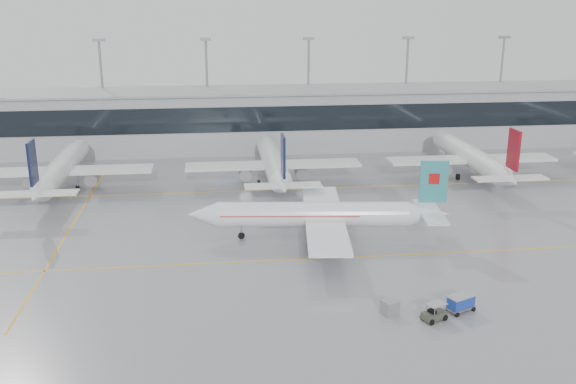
{
  "coord_description": "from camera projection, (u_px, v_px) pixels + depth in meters",
  "views": [
    {
      "loc": [
        -9.72,
        -71.65,
        30.33
      ],
      "look_at": [
        0.0,
        12.0,
        5.0
      ],
      "focal_mm": 40.0,
      "sensor_mm": 36.0,
      "label": 1
    }
  ],
  "objects": [
    {
      "name": "ground",
      "position": [
        299.0,
        259.0,
        77.97
      ],
      "size": [
        320.0,
        320.0,
        0.0
      ],
      "primitive_type": "plane",
      "color": "gray",
      "rests_on": "ground"
    },
    {
      "name": "taxi_line_main",
      "position": [
        299.0,
        259.0,
        77.97
      ],
      "size": [
        120.0,
        0.25,
        0.01
      ],
      "primitive_type": "cube",
      "color": "#EAA30F",
      "rests_on": "ground"
    },
    {
      "name": "baggage_tug",
      "position": [
        434.0,
        314.0,
        63.06
      ],
      "size": [
        3.59,
        2.34,
        1.74
      ],
      "rotation": [
        0.0,
        0.0,
        0.43
      ],
      "color": "#393E31",
      "rests_on": "ground"
    },
    {
      "name": "parked_jet_d",
      "position": [
        471.0,
        157.0,
        112.82
      ],
      "size": [
        29.64,
        36.96,
        11.72
      ],
      "rotation": [
        0.0,
        0.0,
        1.57
      ],
      "color": "silver",
      "rests_on": "ground"
    },
    {
      "name": "terminal_roof",
      "position": [
        260.0,
        90.0,
        133.43
      ],
      "size": [
        182.0,
        16.0,
        0.4
      ],
      "primitive_type": "cube",
      "color": "gray",
      "rests_on": "ground"
    },
    {
      "name": "gse_unit",
      "position": [
        390.0,
        307.0,
        64.22
      ],
      "size": [
        1.9,
        1.84,
        1.49
      ],
      "primitive_type": "cube",
      "rotation": [
        0.0,
        0.0,
        0.38
      ],
      "color": "gray",
      "rests_on": "ground"
    },
    {
      "name": "baggage_cart",
      "position": [
        461.0,
        302.0,
        64.72
      ],
      "size": [
        3.24,
        2.61,
        1.77
      ],
      "rotation": [
        0.0,
        0.0,
        0.43
      ],
      "color": "gray",
      "rests_on": "ground"
    },
    {
      "name": "light_masts",
      "position": [
        258.0,
        81.0,
        138.81
      ],
      "size": [
        156.4,
        1.0,
        22.6
      ],
      "color": "gray",
      "rests_on": "ground"
    },
    {
      "name": "terminal",
      "position": [
        261.0,
        120.0,
        135.22
      ],
      "size": [
        180.0,
        15.0,
        12.0
      ],
      "primitive_type": "cube",
      "color": "#98989B",
      "rests_on": "ground"
    },
    {
      "name": "parked_jet_b",
      "position": [
        61.0,
        169.0,
        105.08
      ],
      "size": [
        29.64,
        36.96,
        11.72
      ],
      "rotation": [
        0.0,
        0.0,
        1.57
      ],
      "color": "silver",
      "rests_on": "ground"
    },
    {
      "name": "taxi_line_north",
      "position": [
        276.0,
        190.0,
        106.5
      ],
      "size": [
        120.0,
        0.25,
        0.01
      ],
      "primitive_type": "cube",
      "color": "#EAA30F",
      "rests_on": "ground"
    },
    {
      "name": "air_canada_jet",
      "position": [
        323.0,
        215.0,
        83.77
      ],
      "size": [
        34.49,
        27.19,
        10.59
      ],
      "rotation": [
        0.0,
        0.0,
        3.03
      ],
      "color": "white",
      "rests_on": "ground"
    },
    {
      "name": "taxi_line_cross",
      "position": [
        71.0,
        227.0,
        88.92
      ],
      "size": [
        0.25,
        60.0,
        0.01
      ],
      "primitive_type": "cube",
      "color": "#EAA30F",
      "rests_on": "ground"
    },
    {
      "name": "parked_jet_c",
      "position": [
        273.0,
        163.0,
        108.95
      ],
      "size": [
        29.64,
        36.96,
        11.72
      ],
      "rotation": [
        0.0,
        0.0,
        1.57
      ],
      "color": "silver",
      "rests_on": "ground"
    },
    {
      "name": "terminal_glass",
      "position": [
        263.0,
        119.0,
        127.6
      ],
      "size": [
        180.0,
        0.2,
        5.0
      ],
      "primitive_type": "cube",
      "color": "black",
      "rests_on": "ground"
    }
  ]
}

